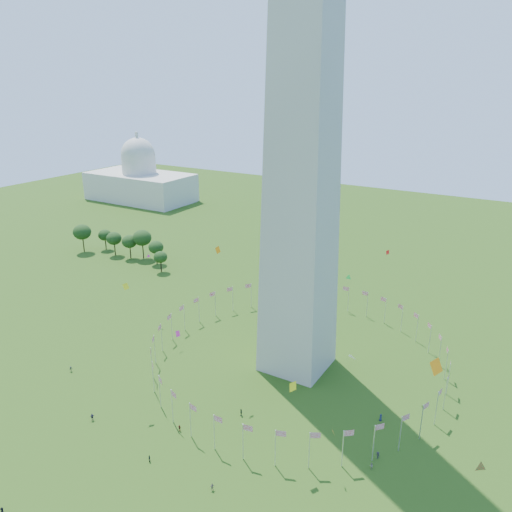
# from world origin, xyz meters

# --- Properties ---
(ground) EXTENTS (600.00, 600.00, 0.00)m
(ground) POSITION_xyz_m (0.00, 0.00, 0.00)
(ground) COLOR #23420F
(ground) RESTS_ON ground
(washington_monument) EXTENTS (16.80, 16.80, 169.00)m
(washington_monument) POSITION_xyz_m (0.00, 50.00, 84.50)
(washington_monument) COLOR #BBB5A6
(washington_monument) RESTS_ON ground
(flag_ring) EXTENTS (80.24, 80.24, 9.00)m
(flag_ring) POSITION_xyz_m (-0.00, 50.00, 4.50)
(flag_ring) COLOR silver
(flag_ring) RESTS_ON ground
(capitol_building) EXTENTS (70.00, 35.00, 46.00)m
(capitol_building) POSITION_xyz_m (-180.00, 180.00, 23.00)
(capitol_building) COLOR beige
(capitol_building) RESTS_ON ground
(crowd) EXTENTS (108.14, 66.31, 1.87)m
(crowd) POSITION_xyz_m (12.35, 0.11, 0.86)
(crowd) COLOR #1B1F40
(crowd) RESTS_ON ground
(kites_aloft) EXTENTS (108.25, 73.21, 41.67)m
(kites_aloft) POSITION_xyz_m (14.39, 20.93, 20.62)
(kites_aloft) COLOR white
(kites_aloft) RESTS_ON ground
(tree_line_west) EXTENTS (55.35, 15.78, 12.98)m
(tree_line_west) POSITION_xyz_m (-108.06, 91.07, 5.70)
(tree_line_west) COLOR #234818
(tree_line_west) RESTS_ON ground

